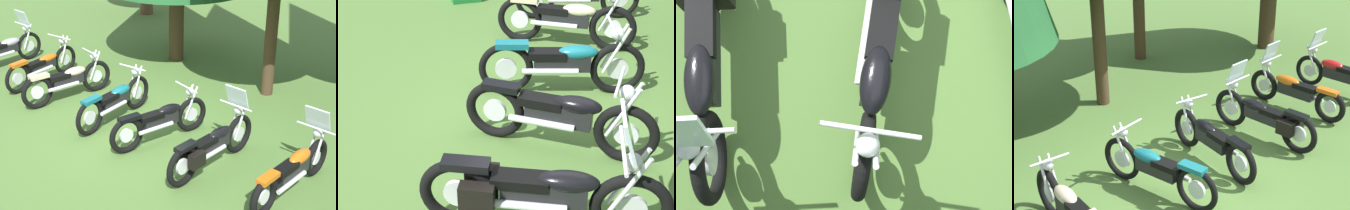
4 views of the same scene
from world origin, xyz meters
TOP-DOWN VIEW (x-y plane):
  - ground_plane at (0.00, 0.00)m, footprint 80.00×80.00m
  - motorcycle_0 at (-5.06, -0.48)m, footprint 0.67×2.30m
  - motorcycle_1 at (-3.46, -0.26)m, footprint 0.89×2.23m
  - motorcycle_2 at (-2.19, -0.30)m, footprint 0.60×2.28m
  - motorcycle_3 at (-0.61, -0.11)m, footprint 0.82×2.22m
  - motorcycle_4 at (0.70, 0.05)m, footprint 0.67×2.27m
  - motorcycle_5 at (2.07, 0.09)m, footprint 0.73×2.33m
  - motorcycle_6 at (3.49, 0.57)m, footprint 0.71×2.30m

SIDE VIEW (x-z plane):
  - ground_plane at x=0.00m, z-range 0.00..0.00m
  - motorcycle_1 at x=-3.46m, z-range -0.07..0.95m
  - motorcycle_4 at x=0.70m, z-range -0.06..0.96m
  - motorcycle_6 at x=3.49m, z-range -0.22..1.13m
  - motorcycle_2 at x=-2.19m, z-range -0.05..0.98m
  - motorcycle_3 at x=-0.61m, z-range -0.05..0.98m
  - motorcycle_5 at x=2.07m, z-range -0.22..1.17m
  - motorcycle_0 at x=-5.06m, z-range -0.21..1.18m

